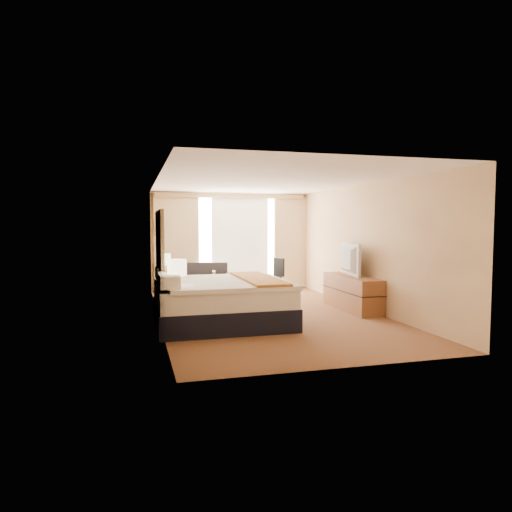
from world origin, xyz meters
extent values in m
cube|color=#571F19|center=(0.00, 0.00, 0.00)|extent=(4.20, 7.00, 0.02)
cube|color=white|center=(0.00, 0.00, 2.60)|extent=(4.20, 7.00, 0.02)
cube|color=beige|center=(0.00, 3.50, 1.30)|extent=(4.20, 0.02, 2.60)
cube|color=beige|center=(0.00, -3.50, 1.30)|extent=(4.20, 0.02, 2.60)
cube|color=beige|center=(-2.10, 0.00, 1.30)|extent=(0.02, 7.00, 2.60)
cube|color=beige|center=(2.10, 0.00, 1.30)|extent=(0.02, 7.00, 2.60)
cube|color=black|center=(-2.06, 0.20, 1.28)|extent=(0.06, 1.85, 1.50)
cube|color=brown|center=(-1.87, -1.05, 0.28)|extent=(0.45, 0.52, 0.55)
cube|color=brown|center=(-1.87, 1.45, 0.28)|extent=(0.45, 0.52, 0.55)
cube|color=brown|center=(1.83, 0.00, 0.35)|extent=(0.50, 1.80, 0.70)
cube|color=white|center=(0.25, 3.47, 1.32)|extent=(2.30, 0.02, 2.30)
cube|color=beige|center=(-1.45, 3.38, 1.27)|extent=(1.15, 0.09, 2.50)
cube|color=beige|center=(1.65, 3.38, 1.27)|extent=(0.90, 0.09, 2.50)
cube|color=white|center=(0.25, 3.43, 1.27)|extent=(1.55, 0.04, 2.50)
cube|color=beige|center=(0.00, 3.34, 2.52)|extent=(4.00, 0.16, 0.12)
cube|color=black|center=(-1.05, -0.65, 0.19)|extent=(2.29, 2.07, 0.38)
cube|color=white|center=(-1.05, -0.65, 0.55)|extent=(2.23, 2.02, 0.33)
cube|color=white|center=(-0.96, -0.65, 0.74)|extent=(2.09, 2.09, 0.08)
cube|color=#C3772D|center=(-0.37, -0.65, 0.79)|extent=(0.60, 2.09, 0.04)
cube|color=white|center=(-2.00, -1.15, 0.87)|extent=(0.31, 0.85, 0.20)
cube|color=white|center=(-2.00, -0.15, 0.87)|extent=(0.31, 0.85, 0.20)
cube|color=beige|center=(-1.85, -0.65, 0.92)|extent=(0.11, 0.46, 0.39)
cube|color=#56181A|center=(-0.80, 2.84, 0.11)|extent=(1.34, 0.86, 0.22)
cube|color=#2D2C31|center=(-0.81, 2.80, 0.30)|extent=(1.23, 0.71, 0.14)
cube|color=#2D2C31|center=(-0.76, 3.11, 0.54)|extent=(1.17, 0.30, 0.49)
cube|color=#2D2C31|center=(-1.37, 2.93, 0.32)|extent=(0.19, 0.68, 0.40)
cube|color=#2D2C31|center=(-0.22, 2.76, 0.32)|extent=(0.19, 0.68, 0.40)
cube|color=beige|center=(-0.58, 2.77, 0.45)|extent=(0.12, 0.32, 0.29)
cube|color=black|center=(-1.90, 3.30, 0.01)|extent=(0.22, 0.22, 0.02)
cylinder|color=black|center=(-1.90, 3.30, 0.80)|extent=(0.03, 0.03, 1.55)
cube|color=black|center=(-1.90, 3.30, 1.65)|extent=(0.16, 0.16, 0.18)
cylinder|color=black|center=(0.79, 2.10, 0.01)|extent=(0.45, 0.45, 0.03)
cylinder|color=black|center=(0.79, 2.10, 0.24)|extent=(0.05, 0.05, 0.41)
cylinder|color=black|center=(0.79, 2.10, 0.44)|extent=(0.40, 0.40, 0.06)
cube|color=black|center=(0.94, 2.17, 0.71)|extent=(0.19, 0.35, 0.45)
cube|color=black|center=(-1.86, -1.12, 0.57)|extent=(0.11, 0.11, 0.04)
cylinder|color=black|center=(-1.86, -1.12, 0.79)|extent=(0.03, 0.03, 0.39)
cylinder|color=beige|center=(-1.86, -1.12, 1.07)|extent=(0.31, 0.31, 0.27)
cube|color=black|center=(-1.91, 1.37, 0.57)|extent=(0.10, 0.10, 0.04)
cylinder|color=black|center=(-1.91, 1.37, 0.76)|extent=(0.03, 0.03, 0.35)
cylinder|color=beige|center=(-1.91, 1.37, 1.02)|extent=(0.28, 0.28, 0.24)
cube|color=#82B1C9|center=(-1.85, -0.90, 0.61)|extent=(0.16, 0.16, 0.12)
cube|color=black|center=(-1.74, 1.44, 0.59)|extent=(0.21, 0.17, 0.08)
imported|color=black|center=(1.78, 0.24, 1.03)|extent=(0.32, 1.16, 0.67)
camera|label=1|loc=(-2.55, -8.53, 1.77)|focal=32.00mm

